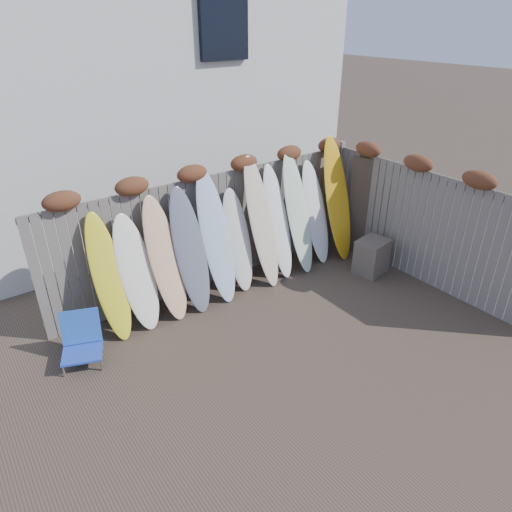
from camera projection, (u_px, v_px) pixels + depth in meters
ground at (304, 347)px, 6.70m from camera, size 80.00×80.00×0.00m
back_fence at (218, 219)px, 7.87m from camera, size 6.05×0.28×2.24m
right_fence at (427, 221)px, 7.91m from camera, size 0.28×4.40×2.24m
house at (132, 71)px, 10.07m from camera, size 8.50×5.50×6.33m
beach_chair at (81, 340)px, 6.33m from camera, size 0.70×0.72×0.71m
wooden_crate at (372, 256)px, 8.50m from camera, size 0.63×0.55×0.66m
lattice_panel at (381, 210)px, 8.83m from camera, size 0.59×1.19×1.94m
surfboard_0 at (109, 278)px, 6.60m from camera, size 0.47×0.68×1.89m
surfboard_1 at (137, 273)px, 6.84m from camera, size 0.60×0.69×1.78m
surfboard_2 at (165, 259)px, 7.04m from camera, size 0.59×0.74×1.95m
surfboard_3 at (190, 251)px, 7.23m from camera, size 0.53×0.71×2.00m
surfboard_4 at (216, 238)px, 7.46m from camera, size 0.54×0.77×2.16m
surfboard_5 at (238, 241)px, 7.84m from camera, size 0.52×0.67×1.75m
surfboard_6 at (262, 223)px, 7.89m from camera, size 0.54×0.83×2.25m
surfboard_7 at (278, 222)px, 8.20m from camera, size 0.47×0.72×2.02m
surfboard_8 at (298, 214)px, 8.34m from camera, size 0.53×0.79×2.18m
surfboard_9 at (316, 213)px, 8.70m from camera, size 0.57×0.72×1.93m
surfboard_10 at (337, 199)px, 8.79m from camera, size 0.60×0.85×2.33m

